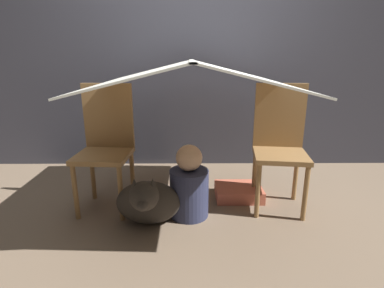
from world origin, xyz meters
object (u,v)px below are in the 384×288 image
chair_right (280,142)px  dog (148,201)px  person_front (189,186)px  chair_left (106,142)px

chair_right → dog: chair_right is taller
person_front → chair_right: bearing=15.0°
chair_left → person_front: bearing=-12.5°
person_front → dog: bearing=-152.4°
person_front → dog: person_front is taller
person_front → dog: (-0.29, -0.15, -0.04)m
chair_right → person_front: chair_right is taller
chair_left → dog: size_ratio=2.12×
chair_right → dog: bearing=-153.5°
chair_left → person_front: (0.65, -0.19, -0.29)m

